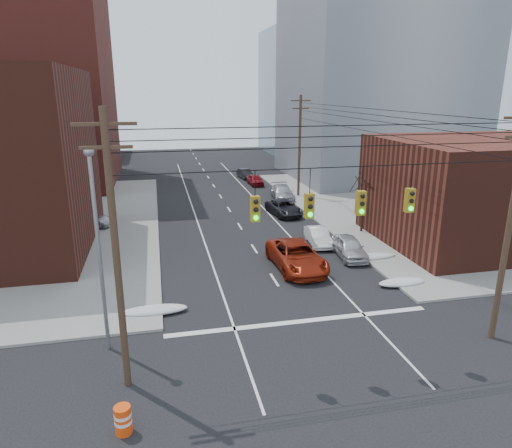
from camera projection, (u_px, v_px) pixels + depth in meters
name	position (u px, v px, depth m)	size (l,w,h in m)	color
ground	(353.00, 402.00, 17.51)	(160.00, 160.00, 0.00)	black
sidewalk_ne	(485.00, 202.00, 48.33)	(40.00, 40.00, 0.15)	gray
building_brick_tall	(0.00, 59.00, 53.27)	(24.00, 20.00, 30.00)	maroon
building_brick_far	(42.00, 122.00, 79.76)	(22.00, 18.00, 12.00)	#4E2017
building_office	(376.00, 82.00, 59.70)	(22.00, 20.00, 25.00)	gray
building_glass	(321.00, 92.00, 84.89)	(20.00, 18.00, 22.00)	gray
building_storefront	(488.00, 191.00, 35.06)	(16.00, 12.00, 8.00)	#4E2017
utility_pole_left	(116.00, 251.00, 16.93)	(2.20, 0.28, 11.00)	#473323
utility_pole_right	(510.00, 223.00, 20.42)	(2.20, 0.28, 11.00)	#473323
utility_pole_far	(300.00, 145.00, 49.46)	(2.20, 0.28, 11.00)	#473323
traffic_signals	(335.00, 203.00, 18.27)	(17.00, 0.42, 2.02)	black
street_light	(97.00, 235.00, 19.60)	(0.44, 0.44, 9.32)	gray
bare_tree	(363.00, 206.00, 37.55)	(2.09, 2.20, 4.93)	black
snow_nw	(155.00, 310.00, 24.35)	(3.50, 1.08, 0.42)	silver
snow_ne	(402.00, 282.00, 27.87)	(3.00, 1.08, 0.42)	silver
snow_east_far	(369.00, 257.00, 32.08)	(4.00, 1.08, 0.42)	silver
red_pickup	(297.00, 256.00, 30.38)	(2.88, 6.25, 1.74)	maroon
parked_car_a	(349.00, 247.00, 32.46)	(1.76, 4.38, 1.49)	silver
parked_car_b	(318.00, 236.00, 35.12)	(1.39, 3.99, 1.31)	white
parked_car_c	(284.00, 208.00, 43.46)	(2.29, 4.97, 1.38)	black
parked_car_d	(283.00, 193.00, 49.56)	(2.13, 5.24, 1.52)	#A4A5A9
parked_car_e	(255.00, 180.00, 57.14)	(1.52, 3.78, 1.29)	maroon
parked_car_f	(245.00, 174.00, 61.47)	(1.33, 3.80, 1.25)	black
lot_car_a	(48.00, 226.00, 36.85)	(1.67, 4.79, 1.58)	silver
lot_car_b	(87.00, 220.00, 39.03)	(2.04, 4.42, 1.23)	#BBBAC0
lot_car_c	(24.00, 251.00, 31.12)	(2.13, 5.24, 1.52)	black
lot_car_d	(28.00, 226.00, 36.91)	(1.85, 4.59, 1.56)	#ABACB0
construction_barrel	(123.00, 420.00, 15.80)	(0.78, 0.78, 1.05)	#F1430C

